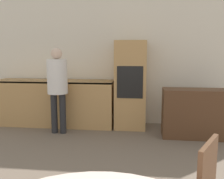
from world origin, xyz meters
TOP-DOWN VIEW (x-y plane):
  - wall_back at (0.00, 5.44)m, footprint 6.91×0.05m
  - kitchen_counter at (-1.39, 5.10)m, footprint 2.43×0.60m
  - oven_unit at (0.16, 5.11)m, footprint 0.60×0.59m
  - sideboard at (1.34, 4.65)m, footprint 1.17×0.45m
  - person_standing at (-1.15, 4.57)m, footprint 0.37×0.37m

SIDE VIEW (x-z plane):
  - sideboard at x=1.34m, z-range 0.00..0.86m
  - kitchen_counter at x=-1.39m, z-range 0.01..0.94m
  - oven_unit at x=0.16m, z-range 0.00..1.72m
  - person_standing at x=-1.15m, z-range 0.18..1.75m
  - wall_back at x=0.00m, z-range 0.00..2.60m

